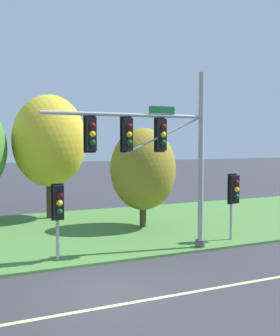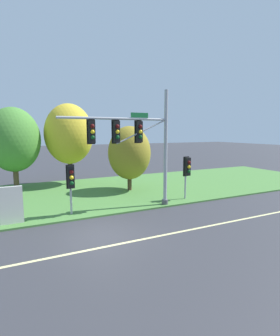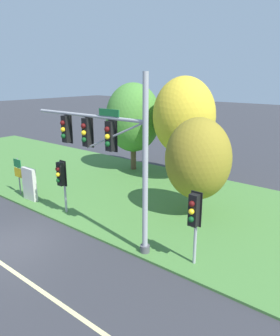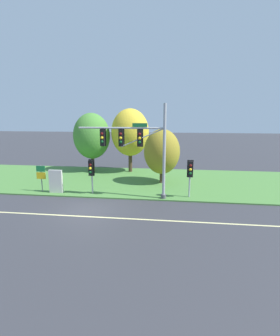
{
  "view_description": "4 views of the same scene",
  "coord_description": "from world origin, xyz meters",
  "px_view_note": "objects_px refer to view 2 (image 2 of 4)",
  "views": [
    {
      "loc": [
        -4.31,
        -11.55,
        4.41
      ],
      "look_at": [
        3.08,
        4.51,
        3.31
      ],
      "focal_mm": 45.0,
      "sensor_mm": 36.0,
      "label": 1
    },
    {
      "loc": [
        -3.46,
        -11.01,
        4.72
      ],
      "look_at": [
        3.44,
        3.19,
        2.5
      ],
      "focal_mm": 28.0,
      "sensor_mm": 36.0,
      "label": 2
    },
    {
      "loc": [
        12.54,
        -6.42,
        7.04
      ],
      "look_at": [
        3.89,
        4.03,
        3.21
      ],
      "focal_mm": 35.0,
      "sensor_mm": 36.0,
      "label": 3
    },
    {
      "loc": [
        5.79,
        -16.37,
        6.38
      ],
      "look_at": [
        3.15,
        3.79,
        2.23
      ],
      "focal_mm": 28.0,
      "sensor_mm": 36.0,
      "label": 4
    }
  ],
  "objects_px": {
    "tree_left_of_mast": "(69,134)",
    "info_kiosk": "(11,205)",
    "pedestrian_signal_further_along": "(71,180)",
    "tree_behind_signpost": "(129,153)",
    "traffic_signal_mast": "(136,139)",
    "pedestrian_signal_near_kerb": "(187,169)",
    "tree_nearest_road": "(14,140)"
  },
  "relations": [
    {
      "from": "tree_nearest_road",
      "to": "info_kiosk",
      "type": "relative_size",
      "value": 3.42
    },
    {
      "from": "info_kiosk",
      "to": "traffic_signal_mast",
      "type": "bearing_deg",
      "value": -2.95
    },
    {
      "from": "pedestrian_signal_near_kerb",
      "to": "tree_nearest_road",
      "type": "height_order",
      "value": "tree_nearest_road"
    },
    {
      "from": "traffic_signal_mast",
      "to": "info_kiosk",
      "type": "distance_m",
      "value": 7.51
    },
    {
      "from": "pedestrian_signal_further_along",
      "to": "tree_behind_signpost",
      "type": "bearing_deg",
      "value": 38.73
    },
    {
      "from": "pedestrian_signal_near_kerb",
      "to": "tree_behind_signpost",
      "type": "bearing_deg",
      "value": 118.72
    },
    {
      "from": "traffic_signal_mast",
      "to": "pedestrian_signal_near_kerb",
      "type": "xyz_separation_m",
      "value": [
        3.98,
        0.41,
        -2.06
      ]
    },
    {
      "from": "tree_nearest_road",
      "to": "pedestrian_signal_further_along",
      "type": "bearing_deg",
      "value": -73.04
    },
    {
      "from": "pedestrian_signal_further_along",
      "to": "tree_behind_signpost",
      "type": "height_order",
      "value": "tree_behind_signpost"
    },
    {
      "from": "tree_left_of_mast",
      "to": "info_kiosk",
      "type": "height_order",
      "value": "tree_left_of_mast"
    },
    {
      "from": "pedestrian_signal_further_along",
      "to": "tree_behind_signpost",
      "type": "xyz_separation_m",
      "value": [
        5.39,
        4.32,
        0.94
      ]
    },
    {
      "from": "traffic_signal_mast",
      "to": "pedestrian_signal_further_along",
      "type": "relative_size",
      "value": 2.53
    },
    {
      "from": "tree_nearest_road",
      "to": "traffic_signal_mast",
      "type": "bearing_deg",
      "value": -54.75
    },
    {
      "from": "pedestrian_signal_near_kerb",
      "to": "tree_left_of_mast",
      "type": "xyz_separation_m",
      "value": [
        -6.07,
        8.8,
        2.27
      ]
    },
    {
      "from": "pedestrian_signal_further_along",
      "to": "traffic_signal_mast",
      "type": "bearing_deg",
      "value": -5.93
    },
    {
      "from": "tree_behind_signpost",
      "to": "info_kiosk",
      "type": "distance_m",
      "value": 9.67
    },
    {
      "from": "traffic_signal_mast",
      "to": "tree_left_of_mast",
      "type": "height_order",
      "value": "traffic_signal_mast"
    },
    {
      "from": "pedestrian_signal_near_kerb",
      "to": "tree_nearest_road",
      "type": "distance_m",
      "value": 13.69
    },
    {
      "from": "pedestrian_signal_near_kerb",
      "to": "tree_behind_signpost",
      "type": "distance_m",
      "value": 4.99
    },
    {
      "from": "traffic_signal_mast",
      "to": "tree_behind_signpost",
      "type": "distance_m",
      "value": 5.13
    },
    {
      "from": "pedestrian_signal_further_along",
      "to": "pedestrian_signal_near_kerb",
      "type": "bearing_deg",
      "value": 0.1
    },
    {
      "from": "pedestrian_signal_further_along",
      "to": "tree_behind_signpost",
      "type": "distance_m",
      "value": 6.98
    },
    {
      "from": "traffic_signal_mast",
      "to": "tree_behind_signpost",
      "type": "relative_size",
      "value": 1.41
    },
    {
      "from": "tree_left_of_mast",
      "to": "tree_behind_signpost",
      "type": "distance_m",
      "value": 6.0
    },
    {
      "from": "tree_nearest_road",
      "to": "tree_behind_signpost",
      "type": "height_order",
      "value": "tree_nearest_road"
    },
    {
      "from": "traffic_signal_mast",
      "to": "tree_left_of_mast",
      "type": "relative_size",
      "value": 1.02
    },
    {
      "from": "tree_nearest_road",
      "to": "pedestrian_signal_near_kerb",
      "type": "bearing_deg",
      "value": -39.88
    },
    {
      "from": "pedestrian_signal_near_kerb",
      "to": "pedestrian_signal_further_along",
      "type": "relative_size",
      "value": 1.04
    },
    {
      "from": "tree_nearest_road",
      "to": "tree_left_of_mast",
      "type": "xyz_separation_m",
      "value": [
        4.34,
        0.1,
        0.42
      ]
    },
    {
      "from": "info_kiosk",
      "to": "pedestrian_signal_further_along",
      "type": "bearing_deg",
      "value": 0.83
    },
    {
      "from": "pedestrian_signal_near_kerb",
      "to": "tree_nearest_road",
      "type": "xyz_separation_m",
      "value": [
        -10.41,
        8.7,
        1.84
      ]
    },
    {
      "from": "pedestrian_signal_near_kerb",
      "to": "traffic_signal_mast",
      "type": "bearing_deg",
      "value": -174.17
    }
  ]
}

